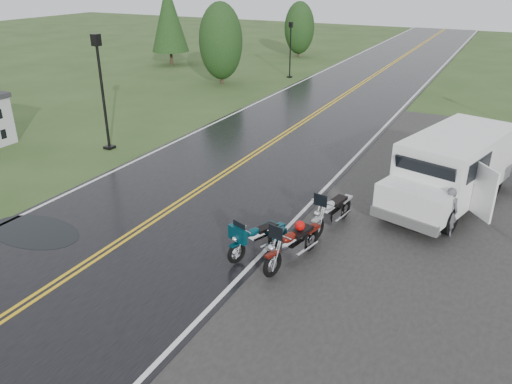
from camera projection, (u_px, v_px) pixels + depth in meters
ground at (139, 230)px, 14.51m from camera, size 120.00×120.00×0.00m
road at (282, 136)px, 22.62m from camera, size 8.00×100.00×0.04m
motorcycle_red at (273, 255)px, 11.99m from camera, size 1.28×2.37×1.33m
motorcycle_teal at (236, 245)px, 12.59m from camera, size 1.33×2.06×1.14m
motorcycle_silver at (317, 220)px, 13.68m from camera, size 1.15×2.32×1.31m
van_white at (394, 180)px, 14.96m from camera, size 3.74×6.31×2.33m
person_at_van at (448, 213)px, 13.91m from camera, size 0.61×0.48×1.47m
lamp_post_near_left at (103, 93)px, 20.17m from camera, size 0.40×0.40×4.72m
lamp_post_far_left at (290, 50)px, 34.23m from camera, size 0.32×0.32×3.75m
tree_left_mid at (221, 50)px, 32.19m from camera, size 2.82×2.82×4.40m
tree_left_far at (299, 34)px, 42.32m from camera, size 2.53×2.53×3.89m
pine_left_far at (169, 25)px, 38.41m from camera, size 2.88×2.88×6.00m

